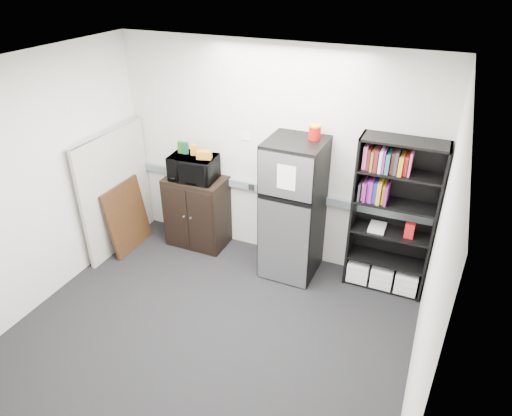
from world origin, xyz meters
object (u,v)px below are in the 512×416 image
Objects in this scene: refrigerator at (293,210)px; cabinet at (197,211)px; microwave at (194,168)px; bookshelf at (392,219)px; cubicle_partition at (117,190)px.

cabinet is at bearing 177.45° from refrigerator.
bookshelf is at bearing -2.46° from microwave.
microwave is at bearing 178.12° from refrigerator.
refrigerator is at bearing -7.00° from microwave.
cabinet is (0.94, 0.42, -0.33)m from cubicle_partition.
refrigerator is (1.37, -0.06, -0.27)m from microwave.
bookshelf is 1.14× the size of cubicle_partition.
cabinet is 1.42m from refrigerator.
bookshelf is at bearing 1.48° from cabinet.
refrigerator is at bearing -172.67° from bookshelf.
microwave reaches higher than cabinet.
refrigerator reaches higher than cubicle_partition.
refrigerator is at bearing -3.36° from cabinet.
refrigerator reaches higher than cabinet.
refrigerator is at bearing 8.41° from cubicle_partition.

